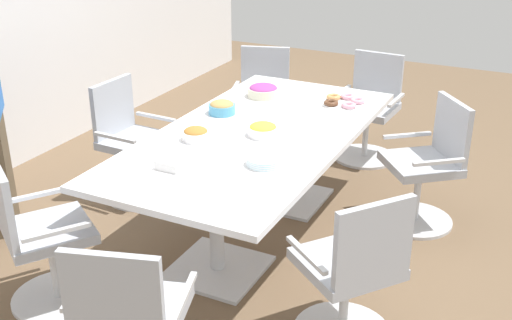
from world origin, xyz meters
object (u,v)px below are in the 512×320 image
object	(u,v)px
office_chair_6	(132,147)
snack_bowl_pretzels	(196,134)
snack_bowl_candy_mix	(263,91)
office_chair_0	(40,242)
snack_bowl_cookies	(222,107)
office_chair_2	(352,278)
office_chair_5	(263,106)
snack_bowl_chips_yellow	(263,130)
donut_platter	(343,102)
napkin_pile	(172,163)
plate_stack	(264,161)
conference_table	(256,150)
office_chair_3	(427,170)
office_chair_4	(369,113)

from	to	relation	value
office_chair_6	snack_bowl_pretzels	world-z (taller)	office_chair_6
office_chair_6	snack_bowl_candy_mix	size ratio (longest dim) A/B	3.78
office_chair_0	office_chair_6	bearing A→B (deg)	139.01
office_chair_6	snack_bowl_cookies	distance (m)	0.83
office_chair_2	office_chair_5	distance (m)	2.73
snack_bowl_chips_yellow	donut_platter	world-z (taller)	snack_bowl_chips_yellow
napkin_pile	snack_bowl_pretzels	bearing A→B (deg)	12.97
snack_bowl_candy_mix	plate_stack	distance (m)	1.28
snack_bowl_pretzels	snack_bowl_cookies	size ratio (longest dim) A/B	0.90
office_chair_2	snack_bowl_pretzels	distance (m)	1.41
conference_table	snack_bowl_candy_mix	distance (m)	0.78
office_chair_2	plate_stack	bearing A→B (deg)	98.72
office_chair_3	donut_platter	world-z (taller)	office_chair_3
office_chair_2	office_chair_3	world-z (taller)	same
office_chair_2	office_chair_6	size ratio (longest dim) A/B	1.00
office_chair_4	office_chair_6	size ratio (longest dim) A/B	1.00
office_chair_3	snack_bowl_pretzels	distance (m)	1.66
snack_bowl_pretzels	donut_platter	bearing A→B (deg)	-29.14
conference_table	snack_bowl_chips_yellow	bearing A→B (deg)	-116.66
office_chair_6	conference_table	bearing A→B (deg)	87.28
office_chair_5	plate_stack	xyz separation A→B (m)	(-1.85, -0.90, 0.37)
conference_table	snack_bowl_cookies	size ratio (longest dim) A/B	12.56
office_chair_4	snack_bowl_pretzels	bearing A→B (deg)	76.51
office_chair_4	office_chair_6	distance (m)	2.08
conference_table	snack_bowl_cookies	xyz separation A→B (m)	(0.22, 0.38, 0.17)
snack_bowl_candy_mix	snack_bowl_chips_yellow	bearing A→B (deg)	-154.39
office_chair_4	conference_table	bearing A→B (deg)	83.02
donut_platter	office_chair_3	bearing A→B (deg)	-101.28
snack_bowl_pretzels	donut_platter	size ratio (longest dim) A/B	0.54
snack_bowl_candy_mix	office_chair_3	bearing A→B (deg)	-91.50
office_chair_2	donut_platter	xyz separation A→B (m)	(1.63, 0.64, 0.36)
office_chair_3	snack_bowl_candy_mix	xyz separation A→B (m)	(0.03, 1.30, 0.39)
snack_bowl_candy_mix	donut_platter	bearing A→B (deg)	-80.48
conference_table	office_chair_5	distance (m)	1.55
snack_bowl_candy_mix	office_chair_0	bearing A→B (deg)	167.36
office_chair_0	office_chair_5	world-z (taller)	same
donut_platter	napkin_pile	xyz separation A→B (m)	(-1.52, 0.51, 0.01)
office_chair_6	snack_bowl_pretzels	distance (m)	0.98
office_chair_5	snack_bowl_chips_yellow	world-z (taller)	office_chair_5
office_chair_5	snack_bowl_chips_yellow	bearing A→B (deg)	97.94
snack_bowl_chips_yellow	office_chair_3	bearing A→B (deg)	-53.47
snack_bowl_cookies	office_chair_3	bearing A→B (deg)	-72.23
office_chair_6	snack_bowl_chips_yellow	world-z (taller)	office_chair_6
office_chair_4	office_chair_0	bearing A→B (deg)	73.83
office_chair_5	donut_platter	xyz separation A→B (m)	(-0.59, -0.95, 0.36)
office_chair_3	snack_bowl_chips_yellow	bearing A→B (deg)	87.74
office_chair_2	plate_stack	size ratio (longest dim) A/B	4.29
snack_bowl_pretzels	snack_bowl_cookies	world-z (taller)	snack_bowl_cookies
snack_bowl_chips_yellow	snack_bowl_candy_mix	distance (m)	0.81
conference_table	donut_platter	xyz separation A→B (m)	(0.80, -0.33, 0.14)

